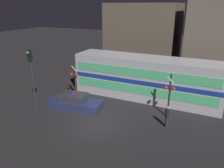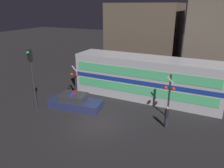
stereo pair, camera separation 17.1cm
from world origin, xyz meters
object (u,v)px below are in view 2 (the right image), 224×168
Objects in this scene: pedestrian at (166,117)px; traffic_light_corner at (32,74)px; police_car at (75,102)px; crossing_signal_near at (169,93)px; train at (146,78)px.

pedestrian is 0.32× the size of traffic_light_corner.
pedestrian is (8.16, 0.13, 0.38)m from police_car.
traffic_light_corner reaches higher than pedestrian.
pedestrian is 11.38m from traffic_light_corner.
crossing_signal_near reaches higher than pedestrian.
police_car is at bearing -167.50° from crossing_signal_near.
pedestrian is 2.05m from crossing_signal_near.
police_car is 1.35× the size of crossing_signal_near.
train is 8.21× the size of pedestrian.
crossing_signal_near is at bearing 19.04° from traffic_light_corner.
crossing_signal_near is (7.91, 1.75, 1.61)m from police_car.
train is 4.30m from crossing_signal_near.
police_car is 8.17m from pedestrian.
traffic_light_corner is at bearing -169.32° from pedestrian.
police_car is 0.93× the size of traffic_light_corner.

